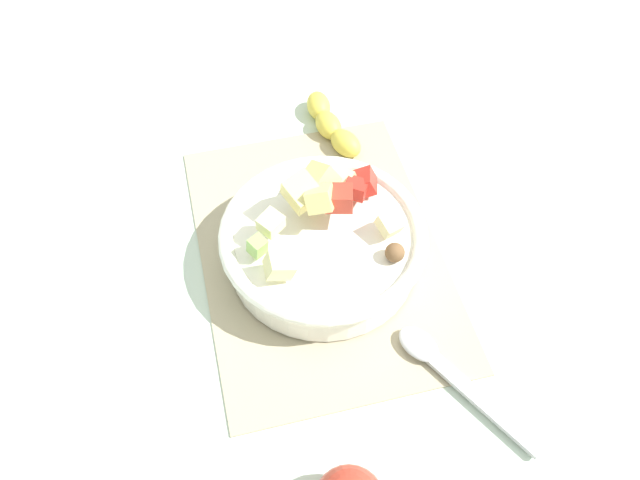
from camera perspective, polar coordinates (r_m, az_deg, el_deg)
The scene contains 5 objects.
ground_plane at distance 0.88m, azimuth 0.02°, elevation -1.12°, with size 2.40×2.40×0.00m, color silver.
placemat at distance 0.88m, azimuth 0.02°, elevation -1.00°, with size 0.45×0.31×0.01m, color tan.
salad_bowl at distance 0.83m, azimuth 0.03°, elevation -0.16°, with size 0.26×0.26×0.13m.
serving_spoon at distance 0.79m, azimuth 10.81°, elevation -10.87°, with size 0.19×0.12×0.01m.
banana_whole at distance 1.02m, azimuth 0.94°, elevation 10.05°, with size 0.15×0.07×0.04m.
Camera 1 is at (-0.50, 0.12, 0.72)m, focal length 36.68 mm.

